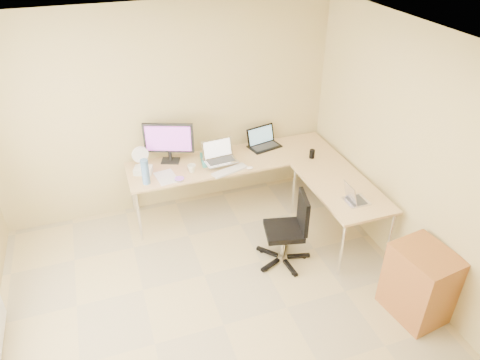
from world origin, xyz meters
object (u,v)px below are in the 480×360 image
object	(u,v)px
laptop_black	(265,138)
laptop_return	(357,194)
mug	(192,169)
desk_main	(234,183)
desk_return	(338,212)
laptop_center	(220,152)
keyboard	(230,171)
cabinet	(419,284)
desk_fan	(140,157)
office_chair	(284,225)
monitor	(169,143)
water_bottle	(145,172)

from	to	relation	value
laptop_black	laptop_return	world-z (taller)	laptop_black
laptop_black	mug	bearing A→B (deg)	-176.86
desk_main	laptop_black	xyz separation A→B (m)	(0.49, 0.17, 0.49)
desk_main	laptop_black	world-z (taller)	laptop_black
desk_return	laptop_return	bearing A→B (deg)	-92.16
mug	laptop_return	distance (m)	1.94
laptop_center	mug	size ratio (longest dim) A/B	3.84
keyboard	cabinet	xyz separation A→B (m)	(1.27, -2.02, -0.38)
keyboard	desk_fan	world-z (taller)	desk_fan
laptop_center	mug	world-z (taller)	laptop_center
desk_return	desk_fan	world-z (taller)	desk_fan
keyboard	office_chair	bearing A→B (deg)	-87.23
laptop_black	office_chair	xyz separation A→B (m)	(-0.30, -1.35, -0.36)
monitor	cabinet	bearing A→B (deg)	-32.08
water_bottle	desk_main	bearing A→B (deg)	10.59
keyboard	desk_return	bearing A→B (deg)	-50.18
laptop_black	cabinet	bearing A→B (deg)	-88.35
monitor	cabinet	size ratio (longest dim) A/B	0.76
monitor	laptop_return	distance (m)	2.31
keyboard	cabinet	bearing A→B (deg)	-74.99
desk_main	desk_return	xyz separation A→B (m)	(0.98, -1.00, 0.00)
monitor	laptop_black	size ratio (longest dim) A/B	1.49
laptop_center	office_chair	xyz separation A→B (m)	(0.39, -1.09, -0.41)
keyboard	laptop_center	bearing A→B (deg)	90.72
desk_fan	cabinet	size ratio (longest dim) A/B	0.32
office_chair	keyboard	bearing A→B (deg)	122.68
monitor	water_bottle	xyz separation A→B (m)	(-0.36, -0.41, -0.11)
mug	office_chair	bearing A→B (deg)	-53.89
keyboard	laptop_return	bearing A→B (deg)	-60.58
desk_return	monitor	xyz separation A→B (m)	(-1.74, 1.20, 0.63)
mug	water_bottle	xyz separation A→B (m)	(-0.55, -0.07, 0.11)
mug	office_chair	size ratio (longest dim) A/B	0.12
desk_return	laptop_black	distance (m)	1.36
laptop_return	office_chair	size ratio (longest dim) A/B	0.33
cabinet	laptop_return	bearing A→B (deg)	91.55
cabinet	keyboard	bearing A→B (deg)	114.14
desk_return	laptop_black	world-z (taller)	laptop_black
laptop_return	laptop_black	bearing A→B (deg)	18.18
water_bottle	keyboard	bearing A→B (deg)	-3.55
desk_fan	office_chair	xyz separation A→B (m)	(1.31, -1.38, -0.36)
desk_return	laptop_return	world-z (taller)	laptop_return
water_bottle	cabinet	distance (m)	3.11
desk_return	mug	distance (m)	1.82
desk_main	cabinet	distance (m)	2.55
desk_fan	desk_main	bearing A→B (deg)	-22.80
keyboard	mug	bearing A→B (deg)	145.65
laptop_return	office_chair	world-z (taller)	office_chair
desk_return	water_bottle	xyz separation A→B (m)	(-2.10, 0.79, 0.52)
keyboard	mug	world-z (taller)	mug
mug	office_chair	xyz separation A→B (m)	(0.76, -1.04, -0.28)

